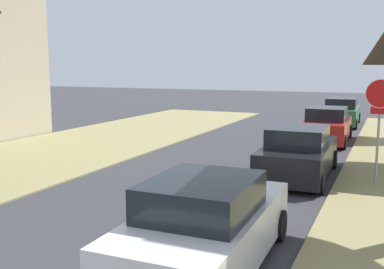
{
  "coord_description": "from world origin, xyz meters",
  "views": [
    {
      "loc": [
        4.95,
        -1.03,
        3.35
      ],
      "look_at": [
        0.5,
        8.93,
        1.69
      ],
      "focal_mm": 41.89,
      "sensor_mm": 36.0,
      "label": 1
    }
  ],
  "objects_px": {
    "parked_sedan_red": "(327,126)",
    "parked_sedan_green": "(341,113)",
    "stop_sign_far": "(380,109)",
    "parked_sedan_black": "(298,154)",
    "parked_sedan_white": "(206,226)"
  },
  "relations": [
    {
      "from": "parked_sedan_red",
      "to": "parked_sedan_green",
      "type": "relative_size",
      "value": 1.0
    },
    {
      "from": "stop_sign_far",
      "to": "parked_sedan_red",
      "type": "height_order",
      "value": "stop_sign_far"
    },
    {
      "from": "stop_sign_far",
      "to": "parked_sedan_red",
      "type": "relative_size",
      "value": 0.67
    },
    {
      "from": "stop_sign_far",
      "to": "parked_sedan_red",
      "type": "bearing_deg",
      "value": 107.73
    },
    {
      "from": "stop_sign_far",
      "to": "parked_sedan_black",
      "type": "distance_m",
      "value": 2.65
    },
    {
      "from": "stop_sign_far",
      "to": "parked_sedan_black",
      "type": "xyz_separation_m",
      "value": [
        -2.2,
        0.12,
        -1.47
      ]
    },
    {
      "from": "stop_sign_far",
      "to": "parked_sedan_green",
      "type": "height_order",
      "value": "stop_sign_far"
    },
    {
      "from": "stop_sign_far",
      "to": "parked_sedan_green",
      "type": "relative_size",
      "value": 0.67
    },
    {
      "from": "stop_sign_far",
      "to": "parked_sedan_green",
      "type": "xyz_separation_m",
      "value": [
        -2.31,
        13.54,
        -1.47
      ]
    },
    {
      "from": "parked_sedan_white",
      "to": "stop_sign_far",
      "type": "bearing_deg",
      "value": 70.5
    },
    {
      "from": "parked_sedan_red",
      "to": "parked_sedan_green",
      "type": "distance_m",
      "value": 6.38
    },
    {
      "from": "parked_sedan_black",
      "to": "parked_sedan_green",
      "type": "xyz_separation_m",
      "value": [
        -0.11,
        13.42,
        0.0
      ]
    },
    {
      "from": "parked_sedan_white",
      "to": "parked_sedan_green",
      "type": "xyz_separation_m",
      "value": [
        0.09,
        20.33,
        0.0
      ]
    },
    {
      "from": "parked_sedan_black",
      "to": "parked_sedan_green",
      "type": "relative_size",
      "value": 1.0
    },
    {
      "from": "stop_sign_far",
      "to": "parked_sedan_green",
      "type": "bearing_deg",
      "value": 99.69
    }
  ]
}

